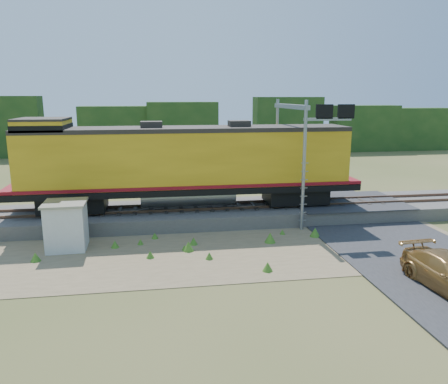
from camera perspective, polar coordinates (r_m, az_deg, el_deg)
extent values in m
plane|color=#475123|center=(21.61, 5.00, -7.81)|extent=(140.00, 140.00, 0.00)
cube|color=slate|center=(27.08, 2.00, -2.68)|extent=(70.00, 5.00, 0.80)
cube|color=brown|center=(26.27, 2.30, -2.07)|extent=(70.00, 0.10, 0.16)
cube|color=brown|center=(27.64, 1.72, -1.33)|extent=(70.00, 0.10, 0.16)
cube|color=#8C7754|center=(21.70, -0.50, -7.63)|extent=(26.00, 8.00, 0.03)
cube|color=#38383A|center=(29.08, 15.68, -1.21)|extent=(7.00, 5.20, 0.06)
cube|color=#38383A|center=(43.98, 7.05, 2.65)|extent=(7.00, 24.00, 0.08)
cube|color=#1B3E16|center=(58.03, -3.99, 8.28)|extent=(36.00, 3.00, 6.50)
cube|color=black|center=(26.81, -19.05, -1.27)|extent=(3.70, 2.36, 0.93)
cube|color=black|center=(27.70, 9.25, -0.31)|extent=(3.70, 2.36, 0.93)
cube|color=black|center=(26.29, -4.69, 0.57)|extent=(20.56, 3.08, 0.37)
cylinder|color=gray|center=(26.39, -4.67, -0.48)|extent=(5.65, 1.23, 1.23)
cube|color=yellow|center=(25.98, -4.76, 4.41)|extent=(19.02, 2.98, 3.19)
cube|color=maroon|center=(26.23, -4.70, 1.23)|extent=(20.56, 3.13, 0.19)
cube|color=#28231E|center=(25.80, -4.83, 8.19)|extent=(19.02, 3.03, 0.25)
cube|color=yellow|center=(26.45, -22.61, 7.91)|extent=(2.67, 2.98, 0.72)
cube|color=#28231E|center=(26.43, -22.68, 8.77)|extent=(2.67, 3.03, 0.12)
cube|color=black|center=(26.45, -22.60, 7.79)|extent=(2.72, 3.03, 0.36)
cube|color=maroon|center=(27.09, -25.37, 2.81)|extent=(0.10, 2.06, 1.23)
cube|color=#28231E|center=(25.72, -9.46, 8.58)|extent=(1.23, 1.03, 0.46)
cube|color=#28231E|center=(26.18, 1.99, 8.81)|extent=(1.23, 1.03, 0.46)
cube|color=silver|center=(22.97, -19.87, -4.27)|extent=(1.89, 1.89, 2.30)
cube|color=gray|center=(22.67, -20.10, -1.38)|extent=(2.07, 2.07, 0.11)
cylinder|color=gray|center=(24.53, 10.38, 3.25)|extent=(0.19, 0.19, 7.25)
cylinder|color=gray|center=(29.82, 6.86, 4.98)|extent=(0.19, 0.19, 7.25)
cube|color=gray|center=(26.90, 8.67, 10.99)|extent=(0.26, 6.20, 0.26)
cube|color=gray|center=(24.70, 13.38, 9.23)|extent=(2.69, 0.16, 0.16)
cube|color=black|center=(24.61, 12.98, 10.21)|extent=(0.93, 0.16, 0.78)
cube|color=black|center=(25.09, 15.66, 10.10)|extent=(0.93, 0.16, 0.78)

